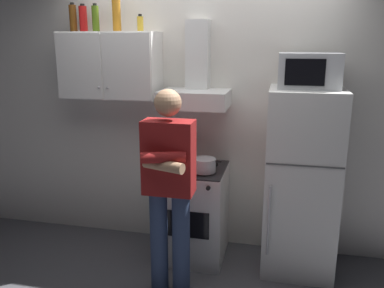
# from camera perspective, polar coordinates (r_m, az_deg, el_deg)

# --- Properties ---
(ground_plane) EXTENTS (7.00, 7.00, 0.00)m
(ground_plane) POSITION_cam_1_polar(r_m,az_deg,el_deg) (3.75, -0.00, -17.28)
(ground_plane) COLOR #4C4C51
(back_wall_tiled) EXTENTS (4.80, 0.10, 2.70)m
(back_wall_tiled) POSITION_cam_1_polar(r_m,az_deg,el_deg) (3.82, 1.96, 5.12)
(back_wall_tiled) COLOR silver
(back_wall_tiled) RESTS_ON ground_plane
(upper_cabinet) EXTENTS (0.90, 0.37, 0.60)m
(upper_cabinet) POSITION_cam_1_polar(r_m,az_deg,el_deg) (3.81, -11.53, 10.87)
(upper_cabinet) COLOR white
(stove_oven) EXTENTS (0.60, 0.62, 0.87)m
(stove_oven) POSITION_cam_1_polar(r_m,az_deg,el_deg) (3.77, 0.08, -9.63)
(stove_oven) COLOR silver
(stove_oven) RESTS_ON ground_plane
(range_hood) EXTENTS (0.60, 0.44, 0.75)m
(range_hood) POSITION_cam_1_polar(r_m,az_deg,el_deg) (3.58, 0.53, 8.48)
(range_hood) COLOR white
(refrigerator) EXTENTS (0.60, 0.62, 1.60)m
(refrigerator) POSITION_cam_1_polar(r_m,az_deg,el_deg) (3.56, 15.24, -5.26)
(refrigerator) COLOR white
(refrigerator) RESTS_ON ground_plane
(microwave) EXTENTS (0.48, 0.37, 0.28)m
(microwave) POSITION_cam_1_polar(r_m,az_deg,el_deg) (3.39, 16.29, 9.99)
(microwave) COLOR #B7BABF
(microwave) RESTS_ON refrigerator
(person_standing) EXTENTS (0.38, 0.33, 1.64)m
(person_standing) POSITION_cam_1_polar(r_m,az_deg,el_deg) (3.06, -3.30, -6.07)
(person_standing) COLOR navy
(person_standing) RESTS_ON ground_plane
(cooking_pot) EXTENTS (0.30, 0.20, 0.12)m
(cooking_pot) POSITION_cam_1_polar(r_m,az_deg,el_deg) (3.46, 1.77, -3.02)
(cooking_pot) COLOR #B7BABF
(cooking_pot) RESTS_ON stove_oven
(bottle_olive_oil) EXTENTS (0.06, 0.06, 0.24)m
(bottle_olive_oil) POSITION_cam_1_polar(r_m,az_deg,el_deg) (3.84, -13.55, 16.97)
(bottle_olive_oil) COLOR #4C6B19
(bottle_olive_oil) RESTS_ON upper_cabinet
(bottle_liquor_amber) EXTENTS (0.08, 0.08, 0.31)m
(bottle_liquor_amber) POSITION_cam_1_polar(r_m,az_deg,el_deg) (3.77, -10.68, 17.69)
(bottle_liquor_amber) COLOR #B7721E
(bottle_liquor_amber) RESTS_ON upper_cabinet
(bottle_spice_jar) EXTENTS (0.05, 0.05, 0.15)m
(bottle_spice_jar) POSITION_cam_1_polar(r_m,az_deg,el_deg) (3.69, -7.37, 16.62)
(bottle_spice_jar) COLOR gold
(bottle_spice_jar) RESTS_ON upper_cabinet
(bottle_beer_brown) EXTENTS (0.07, 0.07, 0.26)m
(bottle_beer_brown) POSITION_cam_1_polar(r_m,az_deg,el_deg) (4.00, -16.56, 16.78)
(bottle_beer_brown) COLOR brown
(bottle_beer_brown) RESTS_ON upper_cabinet
(bottle_soda_red) EXTENTS (0.07, 0.07, 0.24)m
(bottle_soda_red) POSITION_cam_1_polar(r_m,az_deg,el_deg) (3.95, -15.21, 16.82)
(bottle_soda_red) COLOR red
(bottle_soda_red) RESTS_ON upper_cabinet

